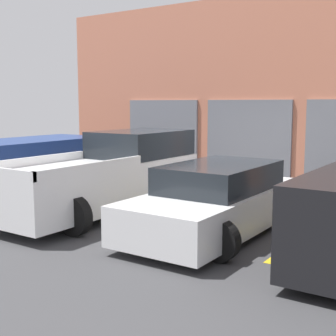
% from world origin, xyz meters
% --- Properties ---
extents(ground_plane, '(28.00, 28.00, 0.00)m').
position_xyz_m(ground_plane, '(0.00, 0.00, 0.00)').
color(ground_plane, '#3D3D3F').
extents(shophouse_building, '(14.34, 0.68, 5.62)m').
position_xyz_m(shophouse_building, '(-0.01, 3.29, 2.76)').
color(shophouse_building, '#D17A5B').
rests_on(shophouse_building, ground).
extents(pickup_truck, '(2.36, 5.38, 1.81)m').
position_xyz_m(pickup_truck, '(-1.47, -1.79, 0.85)').
color(pickup_truck, white).
rests_on(pickup_truck, ground).
extents(sedan_white, '(2.27, 4.57, 1.34)m').
position_xyz_m(sedan_white, '(1.47, -2.05, 0.64)').
color(sedan_white, white).
rests_on(sedan_white, ground).
extents(sedan_side, '(2.41, 4.94, 1.54)m').
position_xyz_m(sedan_side, '(-4.42, -2.08, 0.84)').
color(sedan_side, navy).
rests_on(sedan_side, ground).
extents(parking_stripe_left, '(0.12, 2.20, 0.01)m').
position_xyz_m(parking_stripe_left, '(-2.95, -2.08, 0.00)').
color(parking_stripe_left, gold).
rests_on(parking_stripe_left, ground).
extents(parking_stripe_centre, '(0.12, 2.20, 0.01)m').
position_xyz_m(parking_stripe_centre, '(0.00, -2.08, 0.00)').
color(parking_stripe_centre, gold).
rests_on(parking_stripe_centre, ground).
extents(parking_stripe_right, '(0.12, 2.20, 0.01)m').
position_xyz_m(parking_stripe_right, '(2.95, -2.08, 0.00)').
color(parking_stripe_right, gold).
rests_on(parking_stripe_right, ground).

